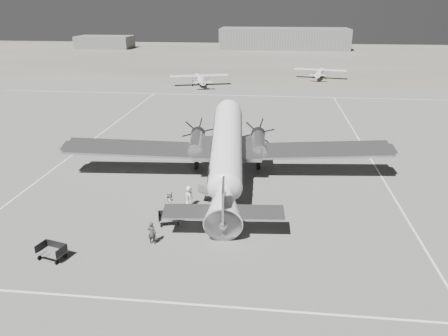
{
  "coord_description": "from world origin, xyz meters",
  "views": [
    {
      "loc": [
        2.07,
        -32.18,
        14.55
      ],
      "look_at": [
        -1.57,
        0.09,
        2.2
      ],
      "focal_mm": 35.0,
      "sensor_mm": 36.0,
      "label": 1
    }
  ],
  "objects_px": {
    "shed_secondary": "(105,42)",
    "light_plane_left": "(200,80)",
    "dc3_airliner": "(227,153)",
    "ramp_agent": "(171,203)",
    "light_plane_right": "(320,74)",
    "hangar_main": "(284,38)",
    "passenger": "(189,197)",
    "baggage_cart_far": "(52,252)",
    "baggage_cart_near": "(169,218)",
    "ground_crew": "(152,233)"
  },
  "relations": [
    {
      "from": "ramp_agent",
      "to": "baggage_cart_near",
      "type": "bearing_deg",
      "value": -165.0
    },
    {
      "from": "baggage_cart_near",
      "to": "ground_crew",
      "type": "xyz_separation_m",
      "value": [
        -0.46,
        -2.72,
        0.33
      ]
    },
    {
      "from": "baggage_cart_near",
      "to": "ramp_agent",
      "type": "relative_size",
      "value": 0.87
    },
    {
      "from": "shed_secondary",
      "to": "hangar_main",
      "type": "bearing_deg",
      "value": 4.76
    },
    {
      "from": "ground_crew",
      "to": "passenger",
      "type": "xyz_separation_m",
      "value": [
        1.34,
        5.61,
        0.07
      ]
    },
    {
      "from": "hangar_main",
      "to": "ground_crew",
      "type": "xyz_separation_m",
      "value": [
        -10.27,
        -128.28,
        -2.53
      ]
    },
    {
      "from": "light_plane_right",
      "to": "baggage_cart_near",
      "type": "relative_size",
      "value": 6.74
    },
    {
      "from": "shed_secondary",
      "to": "baggage_cart_near",
      "type": "xyz_separation_m",
      "value": [
        50.19,
        -120.56,
        -1.56
      ]
    },
    {
      "from": "hangar_main",
      "to": "shed_secondary",
      "type": "bearing_deg",
      "value": -175.24
    },
    {
      "from": "light_plane_left",
      "to": "baggage_cart_far",
      "type": "distance_m",
      "value": 58.63
    },
    {
      "from": "baggage_cart_near",
      "to": "baggage_cart_far",
      "type": "relative_size",
      "value": 0.92
    },
    {
      "from": "light_plane_left",
      "to": "baggage_cart_far",
      "type": "xyz_separation_m",
      "value": [
        0.67,
        -58.62,
        -0.64
      ]
    },
    {
      "from": "passenger",
      "to": "dc3_airliner",
      "type": "bearing_deg",
      "value": -10.64
    },
    {
      "from": "light_plane_right",
      "to": "baggage_cart_near",
      "type": "height_order",
      "value": "light_plane_right"
    },
    {
      "from": "dc3_airliner",
      "to": "hangar_main",
      "type": "bearing_deg",
      "value": 82.06
    },
    {
      "from": "shed_secondary",
      "to": "light_plane_right",
      "type": "xyz_separation_m",
      "value": [
        66.3,
        -56.49,
        -0.91
      ]
    },
    {
      "from": "ramp_agent",
      "to": "baggage_cart_far",
      "type": "bearing_deg",
      "value": 146.57
    },
    {
      "from": "shed_secondary",
      "to": "ramp_agent",
      "type": "bearing_deg",
      "value": -67.22
    },
    {
      "from": "ramp_agent",
      "to": "light_plane_right",
      "type": "bearing_deg",
      "value": -7.45
    },
    {
      "from": "dc3_airliner",
      "to": "baggage_cart_far",
      "type": "distance_m",
      "value": 15.98
    },
    {
      "from": "hangar_main",
      "to": "ground_crew",
      "type": "distance_m",
      "value": 128.71
    },
    {
      "from": "dc3_airliner",
      "to": "baggage_cart_near",
      "type": "xyz_separation_m",
      "value": [
        -3.24,
        -7.65,
        -2.35
      ]
    },
    {
      "from": "ground_crew",
      "to": "passenger",
      "type": "distance_m",
      "value": 5.77
    },
    {
      "from": "light_plane_left",
      "to": "ramp_agent",
      "type": "xyz_separation_m",
      "value": [
        6.46,
        -51.88,
        -0.23
      ]
    },
    {
      "from": "ramp_agent",
      "to": "dc3_airliner",
      "type": "bearing_deg",
      "value": -22.41
    },
    {
      "from": "dc3_airliner",
      "to": "baggage_cart_near",
      "type": "relative_size",
      "value": 18.8
    },
    {
      "from": "shed_secondary",
      "to": "dc3_airliner",
      "type": "bearing_deg",
      "value": -64.67
    },
    {
      "from": "light_plane_right",
      "to": "ramp_agent",
      "type": "xyz_separation_m",
      "value": [
        -16.32,
        -62.5,
        -0.2
      ]
    },
    {
      "from": "hangar_main",
      "to": "shed_secondary",
      "type": "xyz_separation_m",
      "value": [
        -60.0,
        -5.0,
        -1.3
      ]
    },
    {
      "from": "passenger",
      "to": "light_plane_right",
      "type": "bearing_deg",
      "value": 1.73
    },
    {
      "from": "light_plane_right",
      "to": "dc3_airliner",
      "type": "bearing_deg",
      "value": -91.57
    },
    {
      "from": "dc3_airliner",
      "to": "ramp_agent",
      "type": "distance_m",
      "value": 7.25
    },
    {
      "from": "shed_secondary",
      "to": "dc3_airliner",
      "type": "height_order",
      "value": "dc3_airliner"
    },
    {
      "from": "light_plane_right",
      "to": "passenger",
      "type": "distance_m",
      "value": 63.05
    },
    {
      "from": "light_plane_left",
      "to": "dc3_airliner",
      "type": "bearing_deg",
      "value": -95.01
    },
    {
      "from": "shed_secondary",
      "to": "baggage_cart_far",
      "type": "xyz_separation_m",
      "value": [
        44.19,
        -125.74,
        -1.52
      ]
    },
    {
      "from": "dc3_airliner",
      "to": "ramp_agent",
      "type": "bearing_deg",
      "value": -124.34
    },
    {
      "from": "hangar_main",
      "to": "passenger",
      "type": "xyz_separation_m",
      "value": [
        -8.93,
        -122.67,
        -2.46
      ]
    },
    {
      "from": "hangar_main",
      "to": "dc3_airliner",
      "type": "distance_m",
      "value": 118.09
    },
    {
      "from": "shed_secondary",
      "to": "light_plane_right",
      "type": "height_order",
      "value": "shed_secondary"
    },
    {
      "from": "shed_secondary",
      "to": "light_plane_left",
      "type": "relative_size",
      "value": 1.66
    },
    {
      "from": "light_plane_left",
      "to": "ramp_agent",
      "type": "bearing_deg",
      "value": -100.13
    },
    {
      "from": "light_plane_left",
      "to": "ramp_agent",
      "type": "height_order",
      "value": "light_plane_left"
    },
    {
      "from": "shed_secondary",
      "to": "ground_crew",
      "type": "bearing_deg",
      "value": -68.03
    },
    {
      "from": "dc3_airliner",
      "to": "light_plane_right",
      "type": "relative_size",
      "value": 2.79
    },
    {
      "from": "light_plane_left",
      "to": "hangar_main",
      "type": "bearing_deg",
      "value": 59.9
    },
    {
      "from": "shed_secondary",
      "to": "dc3_airliner",
      "type": "xyz_separation_m",
      "value": [
        53.43,
        -112.91,
        0.79
      ]
    },
    {
      "from": "hangar_main",
      "to": "light_plane_left",
      "type": "distance_m",
      "value": 74.0
    },
    {
      "from": "dc3_airliner",
      "to": "light_plane_left",
      "type": "relative_size",
      "value": 2.71
    },
    {
      "from": "shed_secondary",
      "to": "baggage_cart_near",
      "type": "distance_m",
      "value": 130.6
    }
  ]
}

